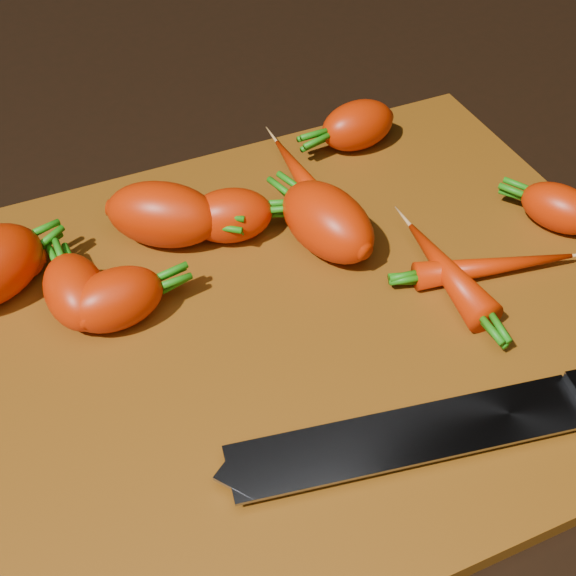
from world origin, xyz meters
name	(u,v)px	position (x,y,z in m)	size (l,w,h in m)	color
ground	(294,333)	(0.00, 0.00, -0.01)	(2.00, 2.00, 0.01)	black
cutting_board	(294,322)	(0.00, 0.00, 0.01)	(0.50, 0.40, 0.01)	brown
carrot_1	(6,260)	(-0.17, 0.12, 0.03)	(0.05, 0.04, 0.04)	red
carrot_2	(163,214)	(-0.05, 0.11, 0.04)	(0.08, 0.05, 0.05)	red
carrot_3	(327,222)	(0.05, 0.05, 0.04)	(0.08, 0.05, 0.05)	red
carrot_4	(358,125)	(0.13, 0.16, 0.03)	(0.07, 0.04, 0.04)	red
carrot_5	(230,215)	(-0.01, 0.09, 0.03)	(0.06, 0.04, 0.04)	red
carrot_6	(560,208)	(0.22, 0.00, 0.03)	(0.06, 0.04, 0.04)	red
carrot_7	(302,177)	(0.06, 0.13, 0.02)	(0.10, 0.02, 0.02)	red
carrot_8	(495,266)	(0.15, -0.02, 0.02)	(0.12, 0.02, 0.02)	red
carrot_9	(446,270)	(0.11, -0.01, 0.03)	(0.10, 0.03, 0.03)	red
carrot_10	(76,292)	(-0.13, 0.06, 0.03)	(0.07, 0.04, 0.04)	red
carrot_11	(116,299)	(-0.11, 0.04, 0.03)	(0.07, 0.04, 0.04)	red
knife	(443,429)	(0.04, -0.13, 0.02)	(0.35, 0.09, 0.02)	gray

